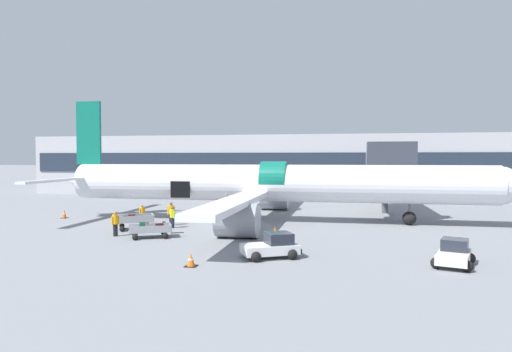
{
  "coord_description": "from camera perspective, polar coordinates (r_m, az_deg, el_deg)",
  "views": [
    {
      "loc": [
        8.68,
        -34.89,
        5.45
      ],
      "look_at": [
        1.94,
        0.02,
        3.99
      ],
      "focal_mm": 32.0,
      "sensor_mm": 36.0,
      "label": 1
    }
  ],
  "objects": [
    {
      "name": "terminal_strip",
      "position": [
        69.08,
        3.7,
        1.39
      ],
      "size": [
        74.61,
        13.93,
        8.58
      ],
      "color": "#B2B2B7",
      "rests_on": "ground_plane"
    },
    {
      "name": "baggage_tug_lead",
      "position": [
        25.03,
        2.06,
        -8.82
      ],
      "size": [
        3.43,
        2.83,
        1.35
      ],
      "color": "white",
      "rests_on": "ground_plane"
    },
    {
      "name": "suitcase_on_tarmac_upright",
      "position": [
        34.35,
        -11.44,
        -6.29
      ],
      "size": [
        0.43,
        0.32,
        0.74
      ],
      "color": "olive",
      "rests_on": "ground_plane"
    },
    {
      "name": "safety_cone_wingtip",
      "position": [
        31.12,
        2.38,
        -7.07
      ],
      "size": [
        0.62,
        0.62,
        0.75
      ],
      "color": "black",
      "rests_on": "ground_plane"
    },
    {
      "name": "baggage_cart_queued",
      "position": [
        31.91,
        -12.94,
        -6.71
      ],
      "size": [
        3.65,
        2.55,
        1.04
      ],
      "color": "#999BA0",
      "rests_on": "ground_plane"
    },
    {
      "name": "ground_crew_supervisor",
      "position": [
        38.35,
        -14.03,
        -4.61
      ],
      "size": [
        0.5,
        0.53,
        1.61
      ],
      "color": "black",
      "rests_on": "ground_plane"
    },
    {
      "name": "baggage_cart_loading",
      "position": [
        35.77,
        -14.74,
        -5.53
      ],
      "size": [
        3.59,
        2.74,
        1.12
      ],
      "color": "#999BA0",
      "rests_on": "ground_plane"
    },
    {
      "name": "jet_bridge_stub",
      "position": [
        45.1,
        15.97,
        1.53
      ],
      "size": [
        4.06,
        12.48,
        6.77
      ],
      "color": "#4C4C51",
      "rests_on": "ground_plane"
    },
    {
      "name": "safety_cone_engine_left",
      "position": [
        23.36,
        -8.13,
        -10.4
      ],
      "size": [
        0.59,
        0.59,
        0.64
      ],
      "color": "black",
      "rests_on": "ground_plane"
    },
    {
      "name": "ground_crew_driver",
      "position": [
        35.83,
        -10.41,
        -5.02
      ],
      "size": [
        0.54,
        0.52,
        1.66
      ],
      "color": "#1E2338",
      "rests_on": "ground_plane"
    },
    {
      "name": "baggage_tug_mid",
      "position": [
        25.28,
        23.5,
        -8.96
      ],
      "size": [
        2.45,
        3.2,
        1.3
      ],
      "color": "silver",
      "rests_on": "ground_plane"
    },
    {
      "name": "safety_cone_tail",
      "position": [
        44.42,
        -22.84,
        -4.4
      ],
      "size": [
        0.54,
        0.54,
        0.78
      ],
      "color": "black",
      "rests_on": "ground_plane"
    },
    {
      "name": "ground_plane",
      "position": [
        36.36,
        -3.03,
        -6.27
      ],
      "size": [
        500.0,
        500.0,
        0.0
      ],
      "primitive_type": "plane",
      "color": "gray"
    },
    {
      "name": "ground_crew_loader_b",
      "position": [
        37.3,
        -10.56,
        -4.58
      ],
      "size": [
        0.65,
        0.5,
        1.85
      ],
      "color": "black",
      "rests_on": "ground_plane"
    },
    {
      "name": "ground_crew_loader_a",
      "position": [
        33.06,
        -17.17,
        -5.65
      ],
      "size": [
        0.54,
        0.57,
        1.73
      ],
      "color": "black",
      "rests_on": "ground_plane"
    },
    {
      "name": "airplane",
      "position": [
        38.74,
        1.52,
        -1.11
      ],
      "size": [
        38.78,
        33.39,
        10.55
      ],
      "color": "silver",
      "rests_on": "ground_plane"
    }
  ]
}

